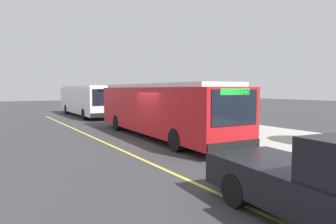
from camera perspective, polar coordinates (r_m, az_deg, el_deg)
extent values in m
plane|color=#38383A|center=(15.44, -2.73, -5.61)|extent=(120.00, 120.00, 0.00)
cube|color=#B7B2A8|center=(18.98, 13.46, -3.62)|extent=(44.00, 6.40, 0.15)
cube|color=#E0D64C|center=(14.54, -10.43, -6.29)|extent=(36.00, 0.14, 0.01)
cube|color=red|center=(16.74, -1.61, 0.51)|extent=(12.41, 3.05, 2.40)
cube|color=silver|center=(16.70, -1.62, 4.97)|extent=(11.42, 2.76, 0.20)
cube|color=black|center=(11.57, 12.44, 0.84)|extent=(0.13, 2.17, 1.34)
cube|color=black|center=(17.35, 2.18, 1.60)|extent=(10.83, 0.48, 1.06)
cube|color=white|center=(17.46, 2.18, -2.56)|extent=(11.69, 0.51, 0.28)
cube|color=#26D83F|center=(11.55, 12.50, 3.75)|extent=(0.09, 1.40, 0.24)
cube|color=black|center=(11.74, 12.37, -6.26)|extent=(0.18, 2.50, 0.36)
cylinder|color=black|center=(14.27, 9.61, -4.46)|extent=(1.01, 0.32, 1.00)
cylinder|color=black|center=(12.98, 1.55, -5.28)|extent=(1.01, 0.32, 1.00)
cylinder|color=black|center=(20.64, -3.42, -1.69)|extent=(1.01, 0.32, 1.00)
cylinder|color=black|center=(19.78, -9.49, -2.01)|extent=(1.01, 0.32, 1.00)
cube|color=white|center=(30.99, -15.13, 2.14)|extent=(11.73, 2.71, 2.40)
cube|color=silver|center=(30.97, -15.18, 4.54)|extent=(10.79, 2.44, 0.20)
cube|color=black|center=(25.37, -11.68, 2.71)|extent=(0.07, 2.17, 1.34)
cube|color=black|center=(31.34, -12.86, 2.73)|extent=(10.29, 0.18, 1.06)
cube|color=#197259|center=(31.41, -12.82, 0.41)|extent=(11.11, 0.18, 0.28)
cube|color=#26D83F|center=(25.35, -11.70, 4.04)|extent=(0.05, 1.40, 0.24)
cube|color=black|center=(25.43, -11.62, -0.56)|extent=(0.11, 2.50, 0.36)
cylinder|color=black|center=(27.93, -10.85, -0.18)|extent=(1.00, 0.29, 1.00)
cylinder|color=black|center=(27.26, -15.44, -0.37)|extent=(1.00, 0.29, 1.00)
cylinder|color=black|center=(34.73, -14.77, 0.63)|extent=(1.00, 0.29, 1.00)
cylinder|color=black|center=(34.19, -18.50, 0.49)|extent=(1.00, 0.29, 1.00)
cube|color=black|center=(6.72, 27.66, -13.46)|extent=(5.57, 2.53, 0.75)
cylinder|color=black|center=(8.45, 22.40, -11.72)|extent=(0.78, 0.31, 0.76)
cylinder|color=black|center=(7.27, 12.50, -14.13)|extent=(0.78, 0.31, 0.76)
cylinder|color=#333338|center=(19.08, 13.96, 0.26)|extent=(0.10, 0.10, 2.40)
cylinder|color=#333338|center=(18.19, 11.06, 0.11)|extent=(0.10, 0.10, 2.40)
cylinder|color=#333338|center=(21.00, 8.94, 0.70)|extent=(0.10, 0.10, 2.40)
cylinder|color=#333338|center=(20.19, 6.11, 0.58)|extent=(0.10, 0.10, 2.40)
cube|color=#333338|center=(19.54, 9.98, 4.05)|extent=(2.90, 1.60, 0.08)
cube|color=#4C606B|center=(20.02, 11.33, 0.49)|extent=(2.47, 0.04, 2.16)
cube|color=navy|center=(20.59, 7.56, 0.51)|extent=(0.06, 1.11, 1.82)
cube|color=brown|center=(19.65, 9.80, -1.76)|extent=(1.60, 0.44, 0.06)
cube|color=brown|center=(19.78, 10.33, -0.91)|extent=(1.60, 0.05, 0.44)
cube|color=#333338|center=(20.22, 8.45, -2.21)|extent=(0.08, 0.40, 0.45)
cube|color=#333338|center=(19.14, 11.20, -2.62)|extent=(0.08, 0.40, 0.45)
cylinder|color=#333338|center=(15.90, 10.86, 0.23)|extent=(0.07, 0.07, 2.80)
cube|color=white|center=(15.85, 10.86, 4.20)|extent=(0.44, 0.03, 0.56)
cube|color=red|center=(15.84, 10.82, 4.20)|extent=(0.40, 0.01, 0.16)
cylinder|color=#282D47|center=(16.96, 15.67, -2.91)|extent=(0.14, 0.14, 0.85)
cylinder|color=#282D47|center=(16.83, 15.25, -2.95)|extent=(0.14, 0.14, 0.85)
cube|color=#338C4C|center=(16.82, 15.51, -0.45)|extent=(0.24, 0.40, 0.62)
sphere|color=tan|center=(16.79, 15.54, 0.98)|extent=(0.22, 0.22, 0.22)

